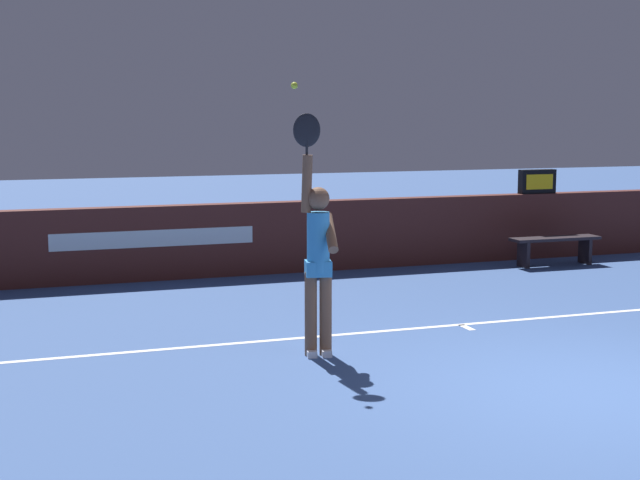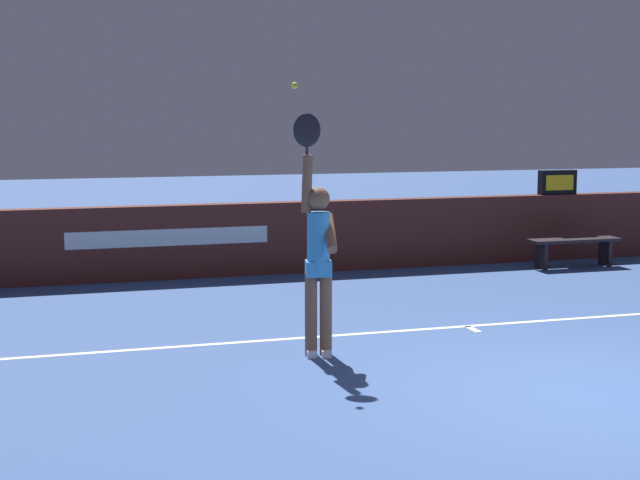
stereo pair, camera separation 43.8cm
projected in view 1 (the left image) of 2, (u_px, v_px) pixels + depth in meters
ground_plane at (607, 392)px, 8.44m from camera, size 60.00×60.00×0.00m
court_lines at (613, 394)px, 8.36m from camera, size 11.21×6.00×0.00m
back_wall at (339, 235)px, 15.00m from camera, size 16.26×0.27×1.13m
speed_display at (537, 182)px, 16.08m from camera, size 0.67×0.16×0.42m
tennis_player at (318, 256)px, 9.57m from camera, size 0.46×0.51×2.52m
tennis_ball at (294, 85)px, 9.34m from camera, size 0.07×0.07×0.07m
courtside_bench_near at (555, 244)px, 15.38m from camera, size 1.56×0.37×0.48m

